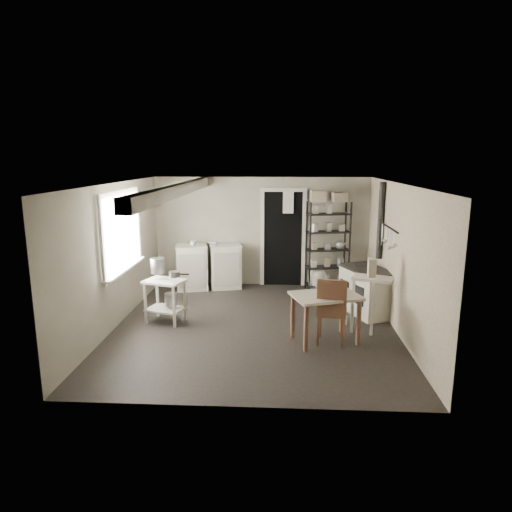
# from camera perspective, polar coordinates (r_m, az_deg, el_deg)

# --- Properties ---
(floor) EXTENTS (5.00, 5.00, 0.00)m
(floor) POSITION_cam_1_polar(r_m,az_deg,el_deg) (7.55, -0.13, -8.67)
(floor) COLOR black
(floor) RESTS_ON ground
(ceiling) EXTENTS (5.00, 5.00, 0.00)m
(ceiling) POSITION_cam_1_polar(r_m,az_deg,el_deg) (7.07, -0.14, 9.04)
(ceiling) COLOR white
(ceiling) RESTS_ON wall_back
(wall_back) EXTENTS (4.50, 0.02, 2.30)m
(wall_back) POSITION_cam_1_polar(r_m,az_deg,el_deg) (9.67, 0.73, 3.04)
(wall_back) COLOR #A49E8C
(wall_back) RESTS_ON ground
(wall_front) EXTENTS (4.50, 0.02, 2.30)m
(wall_front) POSITION_cam_1_polar(r_m,az_deg,el_deg) (4.81, -1.87, -6.45)
(wall_front) COLOR #A49E8C
(wall_front) RESTS_ON ground
(wall_left) EXTENTS (0.02, 5.00, 2.30)m
(wall_left) POSITION_cam_1_polar(r_m,az_deg,el_deg) (7.68, -17.13, 0.09)
(wall_left) COLOR #A49E8C
(wall_left) RESTS_ON ground
(wall_right) EXTENTS (0.02, 5.00, 2.30)m
(wall_right) POSITION_cam_1_polar(r_m,az_deg,el_deg) (7.44, 17.44, -0.31)
(wall_right) COLOR #A49E8C
(wall_right) RESTS_ON ground
(window) EXTENTS (0.12, 1.76, 1.28)m
(window) POSITION_cam_1_polar(r_m,az_deg,el_deg) (7.80, -16.58, 2.91)
(window) COLOR silver
(window) RESTS_ON wall_left
(doorway) EXTENTS (0.96, 0.10, 2.08)m
(doorway) POSITION_cam_1_polar(r_m,az_deg,el_deg) (9.66, 3.39, 2.10)
(doorway) COLOR silver
(doorway) RESTS_ON ground
(ceiling_beam) EXTENTS (0.18, 5.00, 0.18)m
(ceiling_beam) POSITION_cam_1_polar(r_m,az_deg,el_deg) (7.24, -9.76, 8.15)
(ceiling_beam) COLOR silver
(ceiling_beam) RESTS_ON ceiling
(wallpaper_panel) EXTENTS (0.01, 5.00, 2.30)m
(wallpaper_panel) POSITION_cam_1_polar(r_m,az_deg,el_deg) (7.44, 17.37, -0.31)
(wallpaper_panel) COLOR beige
(wallpaper_panel) RESTS_ON wall_right
(utensil_rail) EXTENTS (0.06, 1.20, 0.44)m
(utensil_rail) POSITION_cam_1_polar(r_m,az_deg,el_deg) (7.93, 16.16, 3.45)
(utensil_rail) COLOR silver
(utensil_rail) RESTS_ON wall_right
(prep_table) EXTENTS (0.74, 0.62, 0.72)m
(prep_table) POSITION_cam_1_polar(r_m,az_deg,el_deg) (7.73, -11.27, -5.27)
(prep_table) COLOR silver
(prep_table) RESTS_ON ground
(stockpot) EXTENTS (0.26, 0.26, 0.25)m
(stockpot) POSITION_cam_1_polar(r_m,az_deg,el_deg) (7.72, -12.18, -1.19)
(stockpot) COLOR silver
(stockpot) RESTS_ON prep_table
(saucepan) EXTENTS (0.17, 0.17, 0.09)m
(saucepan) POSITION_cam_1_polar(r_m,az_deg,el_deg) (7.47, -10.17, -2.25)
(saucepan) COLOR silver
(saucepan) RESTS_ON prep_table
(bucket) EXTENTS (0.21, 0.21, 0.22)m
(bucket) POSITION_cam_1_polar(r_m,az_deg,el_deg) (7.72, -10.63, -5.39)
(bucket) COLOR silver
(bucket) RESTS_ON prep_table
(base_cabinets) EXTENTS (1.50, 0.89, 0.92)m
(base_cabinets) POSITION_cam_1_polar(r_m,az_deg,el_deg) (9.61, -5.94, -1.29)
(base_cabinets) COLOR silver
(base_cabinets) RESTS_ON ground
(mixing_bowl) EXTENTS (0.30, 0.30, 0.07)m
(mixing_bowl) POSITION_cam_1_polar(r_m,az_deg,el_deg) (9.50, -5.47, 1.61)
(mixing_bowl) COLOR silver
(mixing_bowl) RESTS_ON base_cabinets
(counter_cup) EXTENTS (0.13, 0.13, 0.10)m
(counter_cup) POSITION_cam_1_polar(r_m,az_deg,el_deg) (9.44, -7.86, 1.58)
(counter_cup) COLOR silver
(counter_cup) RESTS_ON base_cabinets
(shelf_rack) EXTENTS (0.92, 0.51, 1.83)m
(shelf_rack) POSITION_cam_1_polar(r_m,az_deg,el_deg) (9.42, 8.96, 1.40)
(shelf_rack) COLOR black
(shelf_rack) RESTS_ON ground
(shelf_jar) EXTENTS (0.10, 0.10, 0.19)m
(shelf_jar) POSITION_cam_1_polar(r_m,az_deg,el_deg) (9.28, 6.96, 3.91)
(shelf_jar) COLOR silver
(shelf_jar) RESTS_ON shelf_rack
(storage_box_a) EXTENTS (0.32, 0.29, 0.21)m
(storage_box_a) POSITION_cam_1_polar(r_m,az_deg,el_deg) (9.31, 7.79, 7.90)
(storage_box_a) COLOR #BEB299
(storage_box_a) RESTS_ON shelf_rack
(storage_box_b) EXTENTS (0.33, 0.31, 0.18)m
(storage_box_b) POSITION_cam_1_polar(r_m,az_deg,el_deg) (9.30, 10.40, 7.68)
(storage_box_b) COLOR #BEB299
(storage_box_b) RESTS_ON shelf_rack
(stove) EXTENTS (0.92, 1.17, 0.81)m
(stove) POSITION_cam_1_polar(r_m,az_deg,el_deg) (8.22, 13.69, -4.04)
(stove) COLOR silver
(stove) RESTS_ON ground
(stovepipe) EXTENTS (0.11, 0.11, 1.37)m
(stovepipe) POSITION_cam_1_polar(r_m,az_deg,el_deg) (8.43, 15.34, 4.27)
(stovepipe) COLOR black
(stovepipe) RESTS_ON stove
(side_ledge) EXTENTS (0.68, 0.51, 0.93)m
(side_ledge) POSITION_cam_1_polar(r_m,az_deg,el_deg) (7.24, 14.17, -6.38)
(side_ledge) COLOR silver
(side_ledge) RESTS_ON ground
(oats_box) EXTENTS (0.13, 0.20, 0.28)m
(oats_box) POSITION_cam_1_polar(r_m,az_deg,el_deg) (7.10, 14.27, -1.87)
(oats_box) COLOR #BEB299
(oats_box) RESTS_ON side_ledge
(work_table) EXTENTS (1.12, 0.94, 0.73)m
(work_table) POSITION_cam_1_polar(r_m,az_deg,el_deg) (6.88, 8.62, -7.55)
(work_table) COLOR #BFB6A3
(work_table) RESTS_ON ground
(table_cup) EXTENTS (0.12, 0.12, 0.09)m
(table_cup) POSITION_cam_1_polar(r_m,az_deg,el_deg) (6.72, 10.45, -4.27)
(table_cup) COLOR silver
(table_cup) RESTS_ON work_table
(chair) EXTENTS (0.48, 0.50, 1.01)m
(chair) POSITION_cam_1_polar(r_m,az_deg,el_deg) (6.82, 9.48, -6.82)
(chair) COLOR brown
(chair) RESTS_ON ground
(flour_sack) EXTENTS (0.44, 0.39, 0.48)m
(flour_sack) POSITION_cam_1_polar(r_m,az_deg,el_deg) (9.48, 7.69, -2.90)
(flour_sack) COLOR white
(flour_sack) RESTS_ON ground
(floor_crock) EXTENTS (0.11, 0.11, 0.13)m
(floor_crock) POSITION_cam_1_polar(r_m,az_deg,el_deg) (7.72, 10.94, -7.84)
(floor_crock) COLOR silver
(floor_crock) RESTS_ON ground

